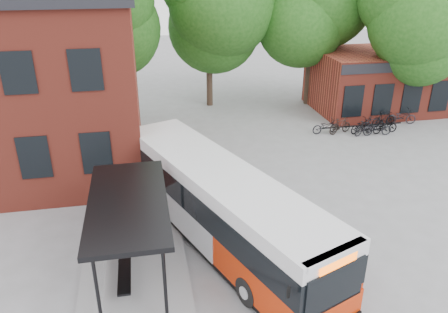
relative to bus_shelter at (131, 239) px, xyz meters
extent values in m
plane|color=slate|center=(4.50, 1.00, -1.45)|extent=(100.00, 100.00, 0.00)
imported|color=black|center=(11.43, 11.04, -1.00)|extent=(1.74, 0.69, 0.90)
imported|color=black|center=(12.27, 10.86, -0.96)|extent=(1.69, 0.94, 0.98)
imported|color=black|center=(13.58, 10.77, -1.01)|extent=(1.77, 1.16, 0.88)
imported|color=black|center=(13.56, 10.34, -0.98)|extent=(1.62, 0.97, 0.94)
imported|color=black|center=(14.30, 10.13, -0.99)|extent=(1.78, 0.73, 0.91)
imported|color=black|center=(14.48, 10.91, -1.00)|extent=(1.55, 0.84, 0.90)
imported|color=black|center=(14.95, 10.39, -1.01)|extent=(1.72, 0.76, 0.87)
imported|color=black|center=(15.49, 11.51, -0.95)|extent=(1.71, 0.69, 1.00)
imported|color=black|center=(16.81, 11.67, -0.96)|extent=(1.94, 0.99, 0.97)
camera|label=1|loc=(0.67, -11.98, 8.11)|focal=35.00mm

